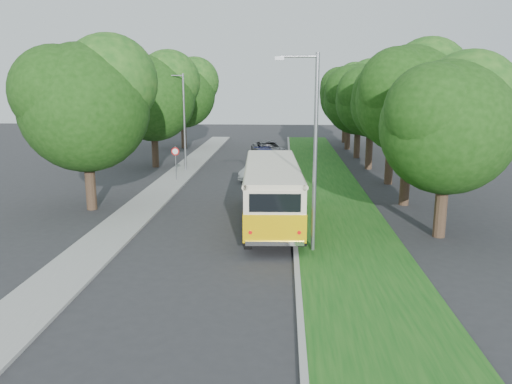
# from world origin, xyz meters

# --- Properties ---
(ground) EXTENTS (120.00, 120.00, 0.00)m
(ground) POSITION_xyz_m (0.00, 0.00, 0.00)
(ground) COLOR #2A2A2D
(ground) RESTS_ON ground
(curb) EXTENTS (0.20, 70.00, 0.15)m
(curb) POSITION_xyz_m (3.60, 5.00, 0.07)
(curb) COLOR gray
(curb) RESTS_ON ground
(grass_verge) EXTENTS (4.50, 70.00, 0.13)m
(grass_verge) POSITION_xyz_m (5.95, 5.00, 0.07)
(grass_verge) COLOR #154D14
(grass_verge) RESTS_ON ground
(sidewalk) EXTENTS (2.20, 70.00, 0.12)m
(sidewalk) POSITION_xyz_m (-4.80, 5.00, 0.06)
(sidewalk) COLOR gray
(sidewalk) RESTS_ON ground
(treeline) EXTENTS (24.27, 41.91, 9.46)m
(treeline) POSITION_xyz_m (3.15, 17.99, 5.93)
(treeline) COLOR #332319
(treeline) RESTS_ON ground
(lamppost_near) EXTENTS (1.71, 0.16, 8.00)m
(lamppost_near) POSITION_xyz_m (4.21, -2.50, 4.37)
(lamppost_near) COLOR gray
(lamppost_near) RESTS_ON ground
(lamppost_far) EXTENTS (1.71, 0.16, 7.50)m
(lamppost_far) POSITION_xyz_m (-4.70, 16.00, 4.12)
(lamppost_far) COLOR gray
(lamppost_far) RESTS_ON ground
(warning_sign) EXTENTS (0.56, 0.10, 2.50)m
(warning_sign) POSITION_xyz_m (-4.50, 11.98, 1.71)
(warning_sign) COLOR gray
(warning_sign) RESTS_ON ground
(vintage_bus) EXTENTS (3.12, 10.37, 3.05)m
(vintage_bus) POSITION_xyz_m (2.50, 1.76, 1.52)
(vintage_bus) COLOR #E8B407
(vintage_bus) RESTS_ON ground
(car_silver) EXTENTS (1.76, 4.33, 1.47)m
(car_silver) POSITION_xyz_m (2.59, 10.64, 0.74)
(car_silver) COLOR #BDBCC2
(car_silver) RESTS_ON ground
(car_white) EXTENTS (2.49, 4.10, 1.28)m
(car_white) POSITION_xyz_m (1.14, 13.23, 0.64)
(car_white) COLOR silver
(car_white) RESTS_ON ground
(car_blue) EXTENTS (2.60, 4.51, 1.23)m
(car_blue) POSITION_xyz_m (1.56, 20.40, 0.61)
(car_blue) COLOR navy
(car_blue) RESTS_ON ground
(car_grey) EXTENTS (3.77, 5.93, 1.52)m
(car_grey) POSITION_xyz_m (1.69, 23.67, 0.76)
(car_grey) COLOR #54565B
(car_grey) RESTS_ON ground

